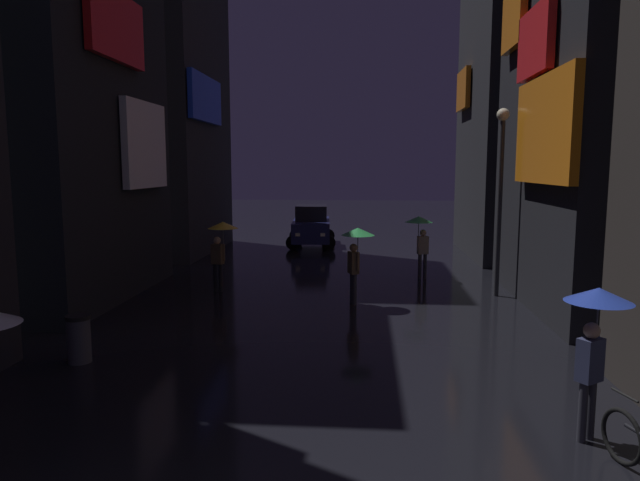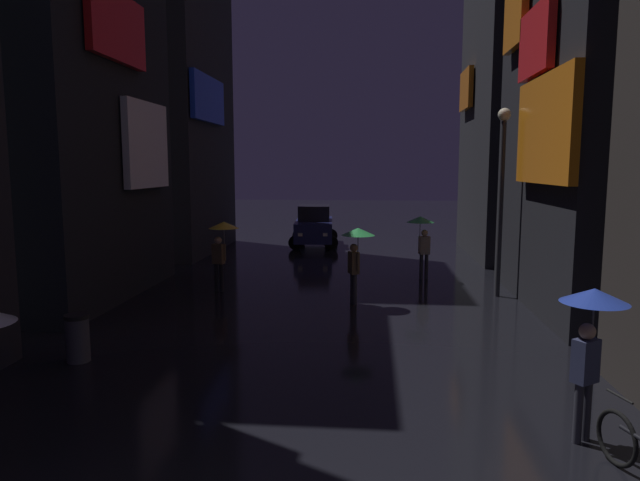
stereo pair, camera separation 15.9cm
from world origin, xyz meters
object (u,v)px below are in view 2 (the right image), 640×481
Objects in this scene: pedestrian_foreground_left_green at (421,230)px; pedestrian_far_right_blue at (591,322)px; trash_bin at (78,338)px; pedestrian_near_crossing_yellow at (222,237)px; pedestrian_midstreet_left_green at (357,244)px; car_distant at (314,226)px; streetlamp_right_far at (502,180)px.

pedestrian_foreground_left_green and pedestrian_far_right_blue have the same top height.
pedestrian_near_crossing_yellow is at bearing 79.29° from trash_bin.
pedestrian_midstreet_left_green is at bearing 43.72° from trash_bin.
pedestrian_foreground_left_green is at bearing 21.29° from pedestrian_near_crossing_yellow.
pedestrian_far_right_blue is 19.77m from car_distant.
pedestrian_far_right_blue is 0.39× the size of streetlamp_right_far.
trash_bin is (-9.30, -6.41, -2.90)m from streetlamp_right_far.
pedestrian_foreground_left_green is 8.98m from car_distant.
pedestrian_midstreet_left_green is 11.77m from car_distant.
pedestrian_near_crossing_yellow reaches higher than car_distant.
pedestrian_midstreet_left_green is (-3.37, 7.40, 0.00)m from pedestrian_far_right_blue.
trash_bin is (-5.24, -5.01, -1.20)m from pedestrian_midstreet_left_green.
pedestrian_near_crossing_yellow is 11.45m from pedestrian_far_right_blue.
streetlamp_right_far reaches higher than pedestrian_near_crossing_yellow.
car_distant is 16.80m from trash_bin.
pedestrian_far_right_blue is at bearing -65.51° from pedestrian_midstreet_left_green.
pedestrian_far_right_blue is at bearing -94.45° from streetlamp_right_far.
car_distant is (1.73, 10.20, -0.74)m from pedestrian_near_crossing_yellow.
pedestrian_near_crossing_yellow and pedestrian_midstreet_left_green have the same top height.
pedestrian_far_right_blue is 9.02m from trash_bin.
streetlamp_right_far reaches higher than car_distant.
pedestrian_foreground_left_green and pedestrian_midstreet_left_green have the same top height.
trash_bin is at bearing -145.41° from streetlamp_right_far.
pedestrian_near_crossing_yellow is at bearing 130.37° from pedestrian_far_right_blue.
pedestrian_near_crossing_yellow is 1.00× the size of pedestrian_midstreet_left_green.
pedestrian_far_right_blue and pedestrian_midstreet_left_green have the same top height.
pedestrian_foreground_left_green is 3.49m from streetlamp_right_far.
pedestrian_foreground_left_green reaches higher than trash_bin.
car_distant is (-2.31, 11.52, -0.74)m from pedestrian_midstreet_left_green.
pedestrian_near_crossing_yellow is 8.28m from streetlamp_right_far.
trash_bin is at bearing 164.50° from pedestrian_far_right_blue.
pedestrian_midstreet_left_green is at bearing 114.49° from pedestrian_far_right_blue.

